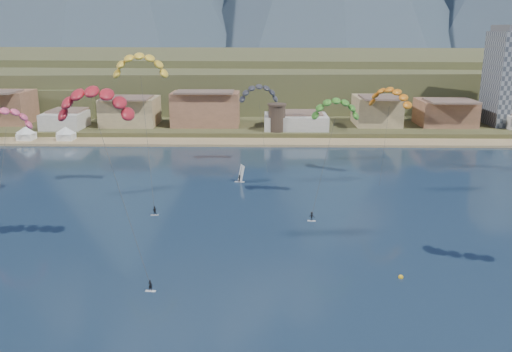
# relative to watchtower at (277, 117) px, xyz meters

# --- Properties ---
(ground) EXTENTS (2400.00, 2400.00, 0.00)m
(ground) POSITION_rel_watchtower_xyz_m (-5.00, -114.00, -6.37)
(ground) COLOR #0D1F30
(ground) RESTS_ON ground
(beach) EXTENTS (2200.00, 12.00, 0.90)m
(beach) POSITION_rel_watchtower_xyz_m (-5.00, -8.00, -6.12)
(beach) COLOR tan
(beach) RESTS_ON ground
(land) EXTENTS (2200.00, 900.00, 4.00)m
(land) POSITION_rel_watchtower_xyz_m (-5.00, 446.00, -6.37)
(land) COLOR brown
(land) RESTS_ON ground
(foothills) EXTENTS (940.00, 210.00, 18.00)m
(foothills) POSITION_rel_watchtower_xyz_m (17.39, 118.47, 2.71)
(foothills) COLOR brown
(foothills) RESTS_ON ground
(town) EXTENTS (400.00, 24.00, 12.00)m
(town) POSITION_rel_watchtower_xyz_m (-45.00, 8.00, 1.63)
(town) COLOR beige
(town) RESTS_ON ground
(watchtower) EXTENTS (5.82, 5.82, 8.60)m
(watchtower) POSITION_rel_watchtower_xyz_m (0.00, 0.00, 0.00)
(watchtower) COLOR #47382D
(watchtower) RESTS_ON ground
(beach_tents) EXTENTS (43.40, 6.40, 5.00)m
(beach_tents) POSITION_rel_watchtower_xyz_m (-81.25, -8.00, -2.66)
(beach_tents) COLOR white
(beach_tents) RESTS_ON ground
(kitesurfer_red) EXTENTS (14.98, 13.54, 27.47)m
(kitesurfer_red) POSITION_rel_watchtower_xyz_m (-26.97, -91.42, 17.18)
(kitesurfer_red) COLOR silver
(kitesurfer_red) RESTS_ON ground
(kitesurfer_yellow) EXTENTS (11.46, 16.09, 30.16)m
(kitesurfer_yellow) POSITION_rel_watchtower_xyz_m (-27.68, -59.96, 20.19)
(kitesurfer_yellow) COLOR silver
(kitesurfer_yellow) RESTS_ON ground
(kitesurfer_green) EXTENTS (10.37, 13.59, 22.28)m
(kitesurfer_green) POSITION_rel_watchtower_xyz_m (9.57, -64.13, 12.34)
(kitesurfer_green) COLOR silver
(kitesurfer_green) RESTS_ON ground
(distant_kite_pink) EXTENTS (10.51, 8.84, 20.01)m
(distant_kite_pink) POSITION_rel_watchtower_xyz_m (-53.04, -64.33, 10.46)
(distant_kite_pink) COLOR #262626
(distant_kite_pink) RESTS_ON ground
(distant_kite_dark) EXTENTS (10.19, 6.47, 21.51)m
(distant_kite_dark) POSITION_rel_watchtower_xyz_m (-5.15, -35.32, 12.13)
(distant_kite_dark) COLOR #262626
(distant_kite_dark) RESTS_ON ground
(distant_kite_orange) EXTENTS (10.42, 9.18, 22.01)m
(distant_kite_orange) POSITION_rel_watchtower_xyz_m (23.78, -45.94, 12.57)
(distant_kite_orange) COLOR #262626
(distant_kite_orange) RESTS_ON ground
(windsurfer) EXTENTS (2.21, 2.43, 3.80)m
(windsurfer) POSITION_rel_watchtower_xyz_m (-9.03, -50.56, -5.16)
(windsurfer) COLOR silver
(windsurfer) RESTS_ON ground
(buoy) EXTENTS (0.69, 0.69, 0.69)m
(buoy) POSITION_rel_watchtower_xyz_m (14.96, -97.62, -6.25)
(buoy) COLOR gold
(buoy) RESTS_ON ground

